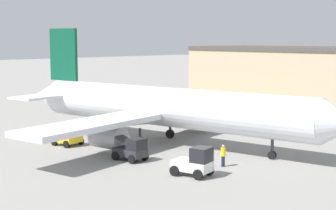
{
  "coord_description": "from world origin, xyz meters",
  "views": [
    {
      "loc": [
        36.11,
        -33.95,
        10.26
      ],
      "look_at": [
        0.0,
        0.0,
        3.84
      ],
      "focal_mm": 55.0,
      "sensor_mm": 36.0,
      "label": 1
    }
  ],
  "objects_px": {
    "airplane": "(160,107)",
    "ground_crew_worker": "(223,155)",
    "pushback_tug": "(69,136)",
    "baggage_tug": "(195,163)",
    "belt_loader_truck": "(132,150)"
  },
  "relations": [
    {
      "from": "ground_crew_worker",
      "to": "pushback_tug",
      "type": "relative_size",
      "value": 0.66
    },
    {
      "from": "belt_loader_truck",
      "to": "pushback_tug",
      "type": "bearing_deg",
      "value": 177.19
    },
    {
      "from": "belt_loader_truck",
      "to": "airplane",
      "type": "bearing_deg",
      "value": 113.97
    },
    {
      "from": "airplane",
      "to": "pushback_tug",
      "type": "relative_size",
      "value": 13.87
    },
    {
      "from": "baggage_tug",
      "to": "pushback_tug",
      "type": "distance_m",
      "value": 16.08
    },
    {
      "from": "airplane",
      "to": "pushback_tug",
      "type": "xyz_separation_m",
      "value": [
        -5.07,
        -7.31,
        -2.62
      ]
    },
    {
      "from": "airplane",
      "to": "belt_loader_truck",
      "type": "bearing_deg",
      "value": -71.07
    },
    {
      "from": "baggage_tug",
      "to": "belt_loader_truck",
      "type": "bearing_deg",
      "value": 169.19
    },
    {
      "from": "baggage_tug",
      "to": "pushback_tug",
      "type": "bearing_deg",
      "value": 169.37
    },
    {
      "from": "airplane",
      "to": "belt_loader_truck",
      "type": "xyz_separation_m",
      "value": [
        3.91,
        -6.84,
        -2.62
      ]
    },
    {
      "from": "airplane",
      "to": "ground_crew_worker",
      "type": "height_order",
      "value": "airplane"
    },
    {
      "from": "airplane",
      "to": "ground_crew_worker",
      "type": "relative_size",
      "value": 20.96
    },
    {
      "from": "ground_crew_worker",
      "to": "belt_loader_truck",
      "type": "relative_size",
      "value": 0.61
    },
    {
      "from": "baggage_tug",
      "to": "pushback_tug",
      "type": "height_order",
      "value": "baggage_tug"
    },
    {
      "from": "pushback_tug",
      "to": "ground_crew_worker",
      "type": "bearing_deg",
      "value": 6.38
    }
  ]
}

